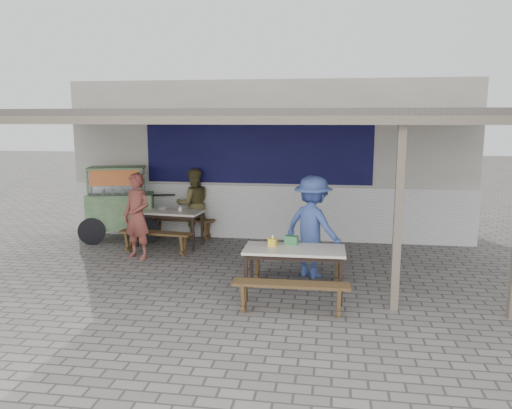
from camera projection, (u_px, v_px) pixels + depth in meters
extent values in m
plane|color=slate|center=(242.00, 281.00, 8.32)|extent=(60.00, 60.00, 0.00)
cube|color=beige|center=(270.00, 159.00, 11.53)|extent=(9.00, 1.20, 3.50)
cube|color=white|center=(266.00, 212.00, 11.11)|extent=(9.00, 0.10, 1.20)
cube|color=#0F0E45|center=(257.00, 147.00, 10.91)|extent=(5.00, 0.03, 1.60)
cube|color=#564D4A|center=(252.00, 114.00, 8.83)|extent=(9.00, 4.20, 0.12)
cube|color=#766D59|center=(228.00, 120.00, 6.85)|extent=(9.00, 0.12, 0.12)
cube|color=#766D59|center=(398.00, 216.00, 6.87)|extent=(0.11, 0.11, 2.70)
cube|color=beige|center=(169.00, 212.00, 10.48)|extent=(1.44, 0.78, 0.04)
cube|color=black|center=(169.00, 215.00, 10.49)|extent=(1.33, 0.67, 0.06)
cube|color=black|center=(137.00, 230.00, 10.45)|extent=(0.05, 0.05, 0.71)
cube|color=black|center=(193.00, 234.00, 10.14)|extent=(0.05, 0.05, 0.71)
cube|color=black|center=(148.00, 225.00, 10.95)|extent=(0.05, 0.05, 0.71)
cube|color=black|center=(202.00, 228.00, 10.64)|extent=(0.05, 0.05, 0.71)
cube|color=brown|center=(155.00, 233.00, 9.89)|extent=(1.50, 0.43, 0.04)
cube|color=brown|center=(129.00, 242.00, 10.07)|extent=(0.08, 0.28, 0.41)
cube|color=brown|center=(183.00, 246.00, 9.78)|extent=(0.08, 0.28, 0.41)
cube|color=brown|center=(182.00, 220.00, 11.18)|extent=(1.50, 0.43, 0.04)
cube|color=brown|center=(158.00, 228.00, 11.37)|extent=(0.08, 0.28, 0.41)
cube|color=brown|center=(207.00, 231.00, 11.07)|extent=(0.08, 0.28, 0.41)
cube|color=beige|center=(294.00, 250.00, 7.48)|extent=(1.52, 0.74, 0.04)
cube|color=black|center=(294.00, 253.00, 7.49)|extent=(1.42, 0.64, 0.06)
cube|color=black|center=(246.00, 278.00, 7.35)|extent=(0.05, 0.05, 0.71)
cube|color=black|center=(341.00, 282.00, 7.16)|extent=(0.05, 0.05, 0.71)
cube|color=black|center=(251.00, 266.00, 7.93)|extent=(0.05, 0.05, 0.71)
cube|color=black|center=(340.00, 270.00, 7.74)|extent=(0.05, 0.05, 0.71)
cube|color=brown|center=(291.00, 284.00, 6.83)|extent=(1.61, 0.31, 0.04)
cube|color=brown|center=(244.00, 298.00, 6.96)|extent=(0.05, 0.28, 0.41)
cube|color=brown|center=(339.00, 302.00, 6.79)|extent=(0.05, 0.28, 0.41)
cube|color=brown|center=(297.00, 256.00, 8.23)|extent=(1.61, 0.31, 0.04)
cube|color=brown|center=(257.00, 268.00, 8.35)|extent=(0.05, 0.28, 0.41)
cube|color=brown|center=(336.00, 271.00, 8.18)|extent=(0.05, 0.28, 0.41)
cube|color=#81A16B|center=(121.00, 210.00, 11.01)|extent=(1.55, 1.08, 0.73)
cube|color=#81A16B|center=(122.00, 227.00, 11.08)|extent=(1.48, 1.02, 0.05)
cylinder|color=black|center=(92.00, 231.00, 10.63)|extent=(0.57, 0.21, 0.58)
cylinder|color=black|center=(146.00, 230.00, 10.76)|extent=(0.57, 0.21, 0.58)
cube|color=silver|center=(117.00, 181.00, 10.90)|extent=(1.27, 0.91, 0.57)
cube|color=#81A16B|center=(116.00, 168.00, 10.85)|extent=(1.32, 0.96, 0.04)
cube|color=#EF4238|center=(115.00, 178.00, 10.56)|extent=(1.00, 0.30, 0.33)
cylinder|color=black|center=(159.00, 195.00, 11.06)|extent=(0.71, 0.24, 0.04)
imported|color=brown|center=(137.00, 216.00, 9.54)|extent=(0.71, 0.59, 1.66)
imported|color=brown|center=(194.00, 204.00, 11.10)|extent=(0.94, 0.86, 1.57)
imported|color=#3D559F|center=(313.00, 227.00, 8.43)|extent=(1.29, 1.16, 1.73)
cube|color=yellow|center=(273.00, 242.00, 7.61)|extent=(0.14, 0.14, 0.12)
cube|color=#357745|center=(292.00, 240.00, 7.71)|extent=(0.22, 0.17, 0.13)
cylinder|color=white|center=(180.00, 209.00, 10.47)|extent=(0.08, 0.08, 0.08)
imported|color=white|center=(163.00, 208.00, 10.65)|extent=(0.23, 0.23, 0.05)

